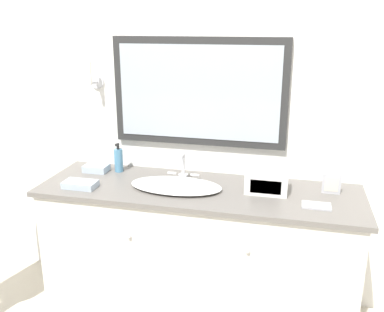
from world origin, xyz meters
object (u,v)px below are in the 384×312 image
Objects in this scene: sink_basin at (176,185)px; soap_bottle at (119,160)px; appliance_box at (267,182)px; picture_frame at (332,184)px.

sink_basin is 0.49m from soap_bottle.
sink_basin is 0.53m from appliance_box.
soap_bottle is 1.64× the size of picture_frame.
appliance_box is (0.98, -0.13, -0.02)m from soap_bottle.
sink_basin is 0.90m from picture_frame.
soap_bottle is (-0.45, 0.19, 0.06)m from sink_basin.
picture_frame is (0.89, 0.13, 0.04)m from sink_basin.
sink_basin is at bearing -23.41° from soap_bottle.
soap_bottle is at bearing 156.59° from sink_basin.
soap_bottle is 0.81× the size of appliance_box.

